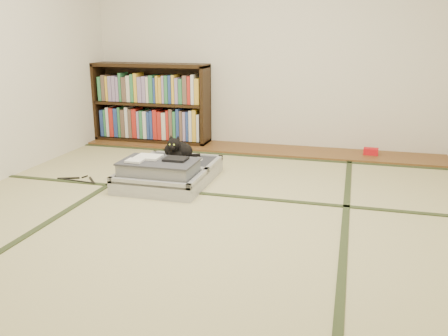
# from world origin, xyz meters

# --- Properties ---
(floor) EXTENTS (4.50, 4.50, 0.00)m
(floor) POSITION_xyz_m (0.00, 0.00, 0.00)
(floor) COLOR tan
(floor) RESTS_ON ground
(wood_strip) EXTENTS (4.00, 0.50, 0.02)m
(wood_strip) POSITION_xyz_m (0.00, 2.00, 0.01)
(wood_strip) COLOR brown
(wood_strip) RESTS_ON ground
(red_item) EXTENTS (0.16, 0.10, 0.07)m
(red_item) POSITION_xyz_m (1.21, 2.03, 0.06)
(red_item) COLOR red
(red_item) RESTS_ON wood_strip
(room_shell) EXTENTS (4.50, 4.50, 4.50)m
(room_shell) POSITION_xyz_m (0.00, 0.00, 1.46)
(room_shell) COLOR white
(room_shell) RESTS_ON ground
(tatami_borders) EXTENTS (4.00, 4.50, 0.01)m
(tatami_borders) POSITION_xyz_m (0.00, 0.49, 0.00)
(tatami_borders) COLOR #2D381E
(tatami_borders) RESTS_ON ground
(bookcase) EXTENTS (1.38, 0.32, 0.92)m
(bookcase) POSITION_xyz_m (-1.31, 2.07, 0.45)
(bookcase) COLOR black
(bookcase) RESTS_ON wood_strip
(suitcase) EXTENTS (0.71, 0.94, 0.28)m
(suitcase) POSITION_xyz_m (-0.52, 0.59, 0.10)
(suitcase) COLOR #B1B1B6
(suitcase) RESTS_ON floor
(cat) EXTENTS (0.31, 0.32, 0.25)m
(cat) POSITION_xyz_m (-0.54, 0.88, 0.23)
(cat) COLOR black
(cat) RESTS_ON suitcase
(cable_coil) EXTENTS (0.10, 0.10, 0.02)m
(cable_coil) POSITION_xyz_m (-0.36, 0.92, 0.15)
(cable_coil) COLOR white
(cable_coil) RESTS_ON suitcase
(hanger) EXTENTS (0.41, 0.20, 0.01)m
(hanger) POSITION_xyz_m (-1.32, 0.45, 0.01)
(hanger) COLOR black
(hanger) RESTS_ON floor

